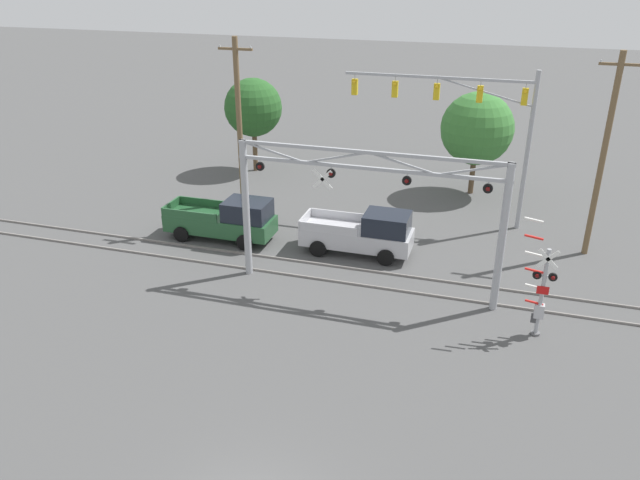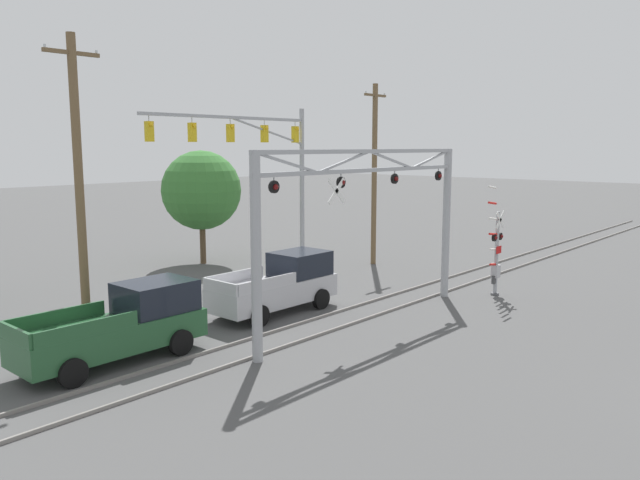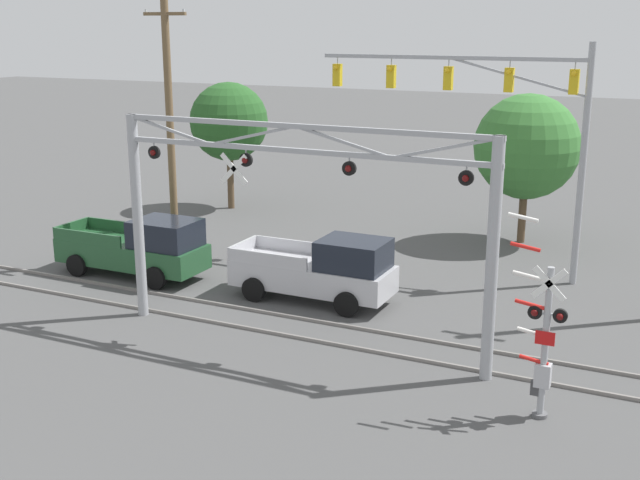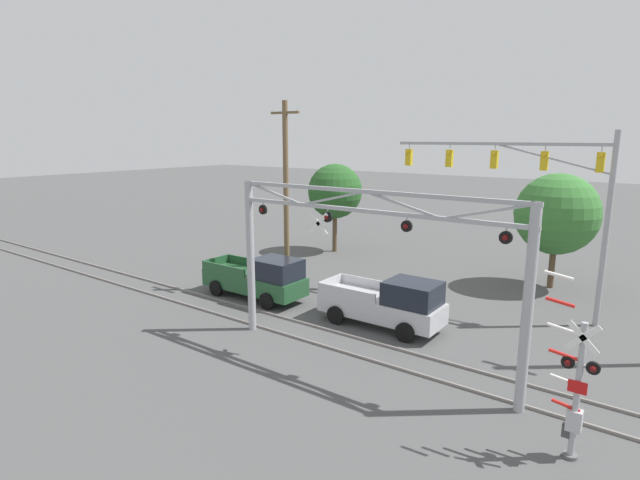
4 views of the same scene
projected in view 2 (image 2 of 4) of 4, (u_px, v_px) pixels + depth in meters
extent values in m
cube|color=gray|center=(361.00, 320.00, 22.93)|extent=(80.00, 0.08, 0.10)
cube|color=gray|center=(332.00, 313.00, 23.87)|extent=(80.00, 0.08, 0.10)
cylinder|color=#9EA0A5|center=(256.00, 258.00, 18.23)|extent=(0.32, 0.32, 6.29)
cylinder|color=#9EA0A5|center=(446.00, 224.00, 26.34)|extent=(0.32, 0.32, 6.29)
cube|color=#9EA0A5|center=(369.00, 170.00, 21.93)|extent=(11.24, 0.14, 0.14)
cube|color=#9EA0A5|center=(370.00, 151.00, 21.83)|extent=(11.24, 0.14, 0.14)
cube|color=#9EA0A5|center=(288.00, 163.00, 18.84)|extent=(2.75, 0.08, 0.74)
cube|color=#9EA0A5|center=(345.00, 161.00, 20.87)|extent=(2.75, 0.08, 0.74)
cube|color=#9EA0A5|center=(392.00, 160.00, 22.89)|extent=(2.75, 0.08, 0.74)
cube|color=#9EA0A5|center=(431.00, 159.00, 24.92)|extent=(2.75, 0.08, 0.74)
cylinder|color=black|center=(274.00, 187.00, 18.49)|extent=(0.38, 0.10, 0.38)
sphere|color=#590C0C|center=(276.00, 187.00, 18.45)|extent=(0.18, 0.18, 0.18)
cylinder|color=#9EA0A5|center=(274.00, 179.00, 18.46)|extent=(0.04, 0.04, 0.10)
cylinder|color=black|center=(341.00, 182.00, 20.82)|extent=(0.38, 0.10, 0.38)
sphere|color=#590C0C|center=(343.00, 182.00, 20.77)|extent=(0.18, 0.18, 0.18)
cylinder|color=#9EA0A5|center=(341.00, 175.00, 20.78)|extent=(0.04, 0.04, 0.10)
cylinder|color=black|center=(395.00, 179.00, 23.15)|extent=(0.38, 0.10, 0.38)
sphere|color=#590C0C|center=(396.00, 179.00, 23.10)|extent=(0.18, 0.18, 0.18)
cylinder|color=#9EA0A5|center=(395.00, 172.00, 23.11)|extent=(0.04, 0.04, 0.10)
cylinder|color=black|center=(438.00, 176.00, 25.47)|extent=(0.38, 0.10, 0.38)
sphere|color=#590C0C|center=(440.00, 176.00, 25.43)|extent=(0.18, 0.18, 0.18)
cylinder|color=#9EA0A5|center=(438.00, 170.00, 25.44)|extent=(0.04, 0.04, 0.10)
cube|color=white|center=(337.00, 191.00, 20.54)|extent=(0.88, 0.03, 0.88)
cube|color=white|center=(337.00, 191.00, 20.54)|extent=(0.88, 0.03, 0.88)
cylinder|color=black|center=(337.00, 191.00, 20.52)|extent=(0.04, 0.04, 0.02)
cylinder|color=#9EA0A5|center=(496.00, 254.00, 26.78)|extent=(0.16, 0.16, 3.65)
cylinder|color=#59595B|center=(495.00, 294.00, 27.05)|extent=(0.35, 0.35, 0.10)
cube|color=white|center=(500.00, 220.00, 26.49)|extent=(0.78, 0.03, 0.78)
cube|color=white|center=(500.00, 220.00, 26.49)|extent=(0.78, 0.03, 0.78)
cylinder|color=black|center=(501.00, 220.00, 26.48)|extent=(0.04, 0.04, 0.02)
cylinder|color=black|center=(494.00, 238.00, 26.47)|extent=(0.32, 0.09, 0.32)
sphere|color=#590C0C|center=(496.00, 238.00, 26.43)|extent=(0.16, 0.16, 0.16)
cylinder|color=black|center=(500.00, 236.00, 26.88)|extent=(0.32, 0.09, 0.32)
sphere|color=#590C0C|center=(501.00, 236.00, 26.84)|extent=(0.16, 0.16, 0.16)
cube|color=#9EA0A5|center=(497.00, 237.00, 26.68)|extent=(0.64, 0.06, 0.06)
cube|color=red|center=(499.00, 250.00, 26.69)|extent=(0.44, 0.02, 0.32)
cube|color=#B2B2B7|center=(496.00, 271.00, 26.90)|extent=(0.36, 0.28, 0.56)
cylinder|color=red|center=(494.00, 264.00, 26.68)|extent=(0.68, 0.09, 0.18)
cylinder|color=white|center=(493.00, 249.00, 26.51)|extent=(0.68, 0.09, 0.18)
cylinder|color=red|center=(493.00, 234.00, 26.35)|extent=(0.68, 0.09, 0.18)
cylinder|color=white|center=(493.00, 219.00, 26.18)|extent=(0.68, 0.09, 0.18)
cylinder|color=red|center=(492.00, 203.00, 26.01)|extent=(0.68, 0.09, 0.18)
cylinder|color=white|center=(492.00, 187.00, 25.84)|extent=(0.68, 0.09, 0.18)
cube|color=#3F3F42|center=(494.00, 280.00, 26.85)|extent=(0.24, 0.12, 0.36)
cylinder|color=#9EA0A5|center=(302.00, 189.00, 32.72)|extent=(0.24, 0.24, 8.31)
cube|color=#9EA0A5|center=(230.00, 117.00, 28.60)|extent=(9.66, 0.14, 0.14)
cube|color=#9EA0A5|center=(268.00, 132.00, 30.48)|extent=(4.85, 0.08, 1.28)
cylinder|color=#9EA0A5|center=(149.00, 117.00, 25.41)|extent=(0.04, 0.04, 0.30)
cube|color=gold|center=(149.00, 131.00, 25.49)|extent=(0.30, 0.26, 0.83)
sphere|color=yellow|center=(151.00, 124.00, 25.34)|extent=(0.18, 0.18, 0.18)
cylinder|color=#9EA0A5|center=(192.00, 119.00, 27.02)|extent=(0.04, 0.04, 0.30)
cube|color=gold|center=(192.00, 132.00, 27.10)|extent=(0.30, 0.26, 0.83)
sphere|color=yellow|center=(194.00, 126.00, 26.95)|extent=(0.18, 0.18, 0.18)
cylinder|color=#9EA0A5|center=(230.00, 121.00, 28.62)|extent=(0.04, 0.04, 0.30)
cube|color=gold|center=(230.00, 133.00, 28.71)|extent=(0.30, 0.26, 0.83)
sphere|color=yellow|center=(233.00, 127.00, 28.56)|extent=(0.18, 0.18, 0.18)
cylinder|color=#9EA0A5|center=(264.00, 122.00, 30.23)|extent=(0.04, 0.04, 0.30)
cube|color=gold|center=(264.00, 134.00, 30.32)|extent=(0.30, 0.26, 0.83)
sphere|color=yellow|center=(267.00, 128.00, 30.17)|extent=(0.18, 0.18, 0.18)
cylinder|color=#9EA0A5|center=(295.00, 123.00, 31.84)|extent=(0.04, 0.04, 0.30)
cube|color=gold|center=(295.00, 134.00, 31.92)|extent=(0.30, 0.26, 0.83)
sphere|color=yellow|center=(297.00, 129.00, 31.77)|extent=(0.18, 0.18, 0.18)
cube|color=#B7B7BC|center=(274.00, 292.00, 24.01)|extent=(5.39, 1.90, 0.86)
cube|color=black|center=(300.00, 263.00, 24.97)|extent=(2.13, 1.75, 0.96)
cube|color=#B7B7BC|center=(268.00, 284.00, 22.46)|extent=(2.86, 0.08, 0.43)
cube|color=#B7B7BC|center=(235.00, 277.00, 23.65)|extent=(2.86, 0.08, 0.43)
cube|color=#B7B7BC|center=(220.00, 287.00, 21.95)|extent=(0.10, 1.82, 0.43)
cylinder|color=black|center=(321.00, 299.00, 24.69)|extent=(0.81, 0.24, 0.81)
cylinder|color=black|center=(286.00, 291.00, 25.94)|extent=(0.81, 0.24, 0.81)
cylinder|color=black|center=(259.00, 316.00, 22.21)|extent=(0.81, 0.24, 0.81)
cylinder|color=black|center=(224.00, 307.00, 23.47)|extent=(0.81, 0.24, 0.81)
cube|color=#23512D|center=(112.00, 335.00, 18.49)|extent=(5.63, 1.90, 0.86)
cube|color=black|center=(156.00, 296.00, 19.50)|extent=(2.23, 1.75, 0.96)
cube|color=#23512D|center=(88.00, 329.00, 16.89)|extent=(3.00, 0.08, 0.43)
cube|color=#23512D|center=(56.00, 317.00, 18.08)|extent=(3.00, 0.08, 0.43)
cube|color=#23512D|center=(15.00, 335.00, 16.34)|extent=(0.10, 1.82, 0.43)
cylinder|color=black|center=(181.00, 342.00, 19.22)|extent=(0.81, 0.24, 0.81)
cylinder|color=black|center=(145.00, 330.00, 20.47)|extent=(0.81, 0.24, 0.81)
cylinder|color=black|center=(73.00, 373.00, 16.63)|extent=(0.81, 0.24, 0.81)
cylinder|color=black|center=(40.00, 357.00, 17.88)|extent=(0.81, 0.24, 0.81)
cylinder|color=brown|center=(80.00, 194.00, 19.58)|extent=(0.28, 0.28, 9.81)
cube|color=brown|center=(72.00, 53.00, 18.94)|extent=(1.80, 0.12, 0.12)
cylinder|color=silver|center=(45.00, 46.00, 18.31)|extent=(0.08, 0.08, 0.12)
cylinder|color=silver|center=(96.00, 52.00, 19.53)|extent=(0.08, 0.08, 0.12)
cylinder|color=brown|center=(374.00, 176.00, 33.52)|extent=(0.28, 0.28, 9.66)
cube|color=brown|center=(375.00, 95.00, 32.89)|extent=(1.80, 0.12, 0.12)
cylinder|color=silver|center=(366.00, 92.00, 32.26)|extent=(0.08, 0.08, 0.12)
cylinder|color=silver|center=(384.00, 94.00, 33.48)|extent=(0.08, 0.08, 0.12)
cylinder|color=brown|center=(203.00, 241.00, 34.18)|extent=(0.32, 0.32, 2.53)
sphere|color=#387533|center=(201.00, 190.00, 33.76)|extent=(4.30, 4.30, 4.30)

